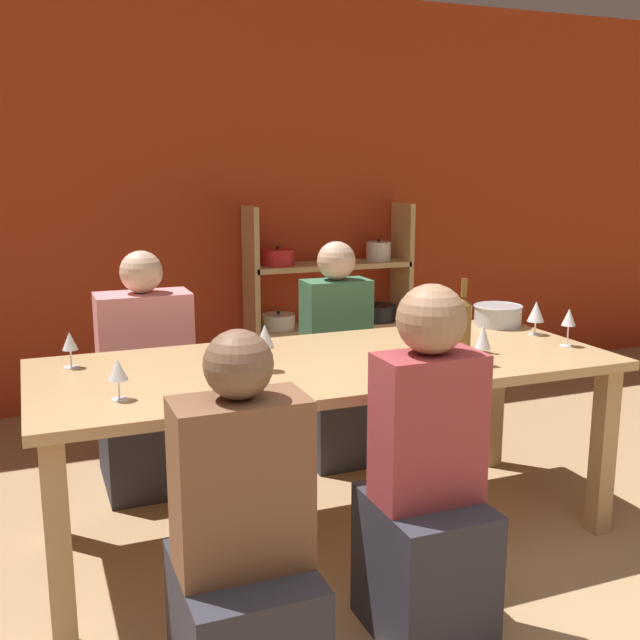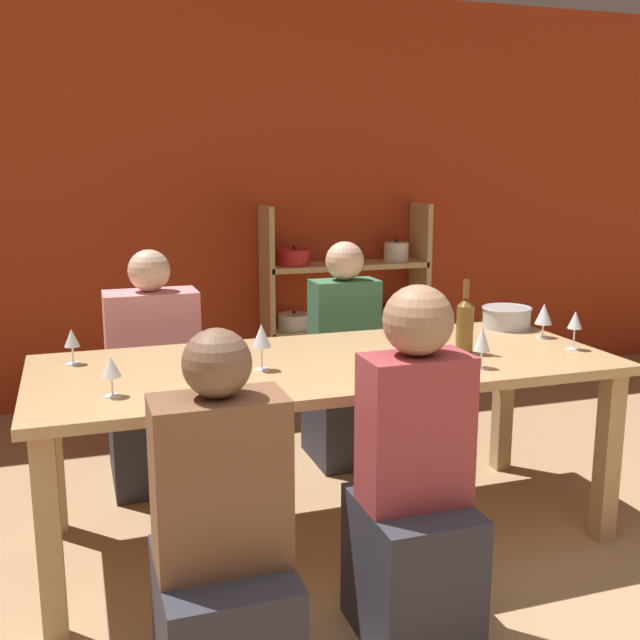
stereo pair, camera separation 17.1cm
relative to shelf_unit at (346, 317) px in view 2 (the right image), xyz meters
The scene contains 19 objects.
wall_back_red 1.22m from the shelf_unit, 167.04° to the left, with size 8.80×0.06×2.70m.
shelf_unit is the anchor object (origin of this frame).
dining_table 2.16m from the shelf_unit, 112.42° to the right, with size 2.37×0.97×0.78m.
mixing_bowl 1.72m from the shelf_unit, 82.44° to the right, with size 0.24×0.24×0.11m.
wine_bottle_green 2.10m from the shelf_unit, 96.26° to the right, with size 0.07×0.07×0.32m.
wine_glass_red_a 2.00m from the shelf_unit, 98.19° to the right, with size 0.07×0.07×0.16m.
wine_glass_white_a 2.06m from the shelf_unit, 102.18° to the right, with size 0.07×0.07×0.17m.
wine_glass_empty_a 2.40m from the shelf_unit, 102.37° to the right, with size 0.07×0.07×0.17m.
wine_glass_red_b 2.34m from the shelf_unit, 97.04° to the right, with size 0.06×0.06×0.17m.
wine_glass_empty_b 2.81m from the shelf_unit, 127.30° to the right, with size 0.07×0.07×0.14m.
wine_glass_red_c 2.20m from the shelf_unit, 83.21° to the right, with size 0.06×0.06×0.17m.
wine_glass_empty_c 1.81m from the shelf_unit, 99.55° to the right, with size 0.08×0.08×0.17m.
wine_glass_white_b 2.36m from the shelf_unit, 118.55° to the right, with size 0.07×0.07×0.18m.
wine_glass_red_d 2.53m from the shelf_unit, 136.50° to the right, with size 0.06×0.06×0.15m.
wine_glass_red_e 1.96m from the shelf_unit, 82.02° to the right, with size 0.08×0.08×0.16m.
person_near_a 2.86m from the shelf_unit, 105.96° to the right, with size 0.34×0.43×1.21m.
person_far_a 1.28m from the shelf_unit, 110.81° to the right, with size 0.35×0.44×1.18m.
person_near_b 3.17m from the shelf_unit, 116.88° to the right, with size 0.38×0.48×1.13m.
person_far_b 1.84m from the shelf_unit, 141.73° to the right, with size 0.45×0.56×1.17m.
Camera 2 is at (-0.93, -1.18, 1.56)m, focal length 42.00 mm.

